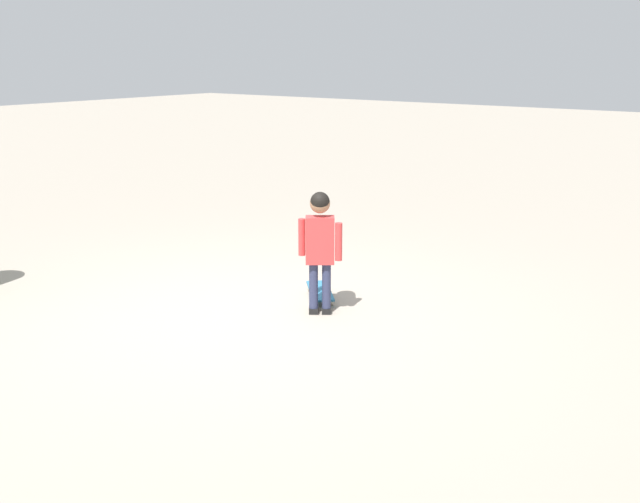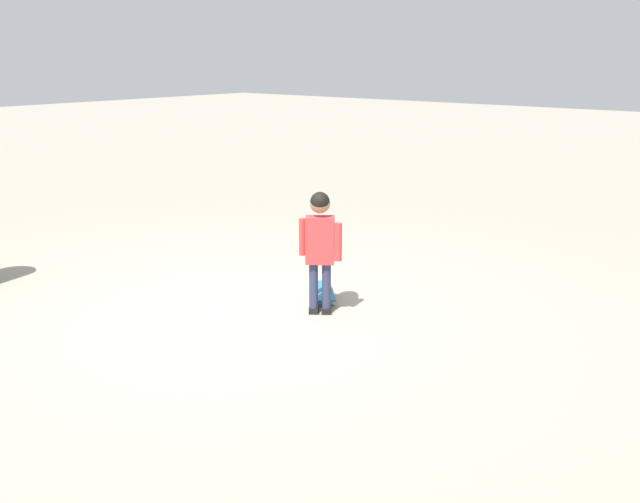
# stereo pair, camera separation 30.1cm
# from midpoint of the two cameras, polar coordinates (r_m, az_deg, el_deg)

# --- Properties ---
(ground_plane) EXTENTS (50.00, 50.00, 0.00)m
(ground_plane) POSITION_cam_midpoint_polar(r_m,az_deg,el_deg) (6.41, -7.50, -4.99)
(ground_plane) COLOR #9E9384
(child_person) EXTENTS (0.27, 0.40, 1.06)m
(child_person) POSITION_cam_midpoint_polar(r_m,az_deg,el_deg) (6.26, -1.38, 0.93)
(child_person) COLOR #2D3351
(child_person) RESTS_ON ground
(skateboard) EXTENTS (0.55, 0.54, 0.07)m
(skateboard) POSITION_cam_midpoint_polar(r_m,az_deg,el_deg) (6.83, -1.25, -3.08)
(skateboard) COLOR teal
(skateboard) RESTS_ON ground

